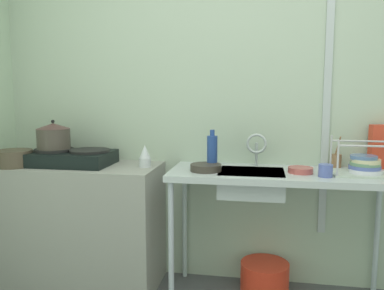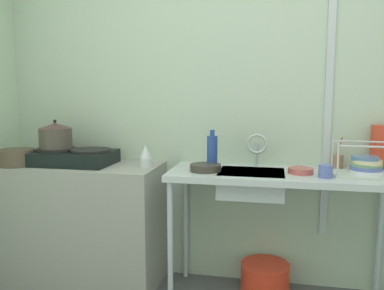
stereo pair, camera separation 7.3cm
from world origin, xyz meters
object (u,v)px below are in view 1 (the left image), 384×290
(stove, at_px, (72,157))
(cup_by_rack, at_px, (326,171))
(pot_on_left_burner, at_px, (53,136))
(dish_rack, at_px, (365,166))
(sink_basin, at_px, (251,183))
(faucet, at_px, (257,145))
(bucket_on_floor, at_px, (265,278))
(percolator, at_px, (145,156))
(cereal_box, at_px, (383,147))
(utensil_jar, at_px, (336,160))
(bottle_by_sink, at_px, (212,152))
(small_bowl_on_drainboard, at_px, (300,170))
(pot_beside_stove, at_px, (14,158))
(frying_pan, at_px, (206,168))

(stove, xyz_separation_m, cup_by_rack, (1.69, -0.11, -0.02))
(pot_on_left_burner, relative_size, dish_rack, 0.60)
(pot_on_left_burner, bearing_deg, sink_basin, -0.77)
(faucet, height_order, cup_by_rack, faucet)
(bucket_on_floor, bearing_deg, percolator, -175.25)
(cereal_box, xyz_separation_m, utensil_jar, (-0.29, 0.01, -0.10))
(pot_on_left_burner, height_order, bottle_by_sink, pot_on_left_burner)
(sink_basin, bearing_deg, percolator, 178.02)
(small_bowl_on_drainboard, bearing_deg, sink_basin, -179.59)
(pot_beside_stove, xyz_separation_m, cup_by_rack, (2.06, 0.02, -0.02))
(utensil_jar, bearing_deg, small_bowl_on_drainboard, -138.20)
(pot_beside_stove, bearing_deg, dish_rack, 3.06)
(percolator, xyz_separation_m, frying_pan, (0.43, -0.07, -0.05))
(pot_beside_stove, height_order, percolator, percolator)
(stove, bearing_deg, utensil_jar, 6.67)
(pot_on_left_burner, xyz_separation_m, bottle_by_sink, (1.12, 0.02, -0.09))
(faucet, xyz_separation_m, utensil_jar, (0.53, 0.08, -0.10))
(pot_beside_stove, height_order, frying_pan, pot_beside_stove)
(stove, relative_size, frying_pan, 2.75)
(faucet, relative_size, cereal_box, 0.79)
(bucket_on_floor, bearing_deg, small_bowl_on_drainboard, -24.00)
(dish_rack, bearing_deg, bucket_on_floor, 172.26)
(bucket_on_floor, bearing_deg, pot_on_left_burner, -177.13)
(pot_beside_stove, xyz_separation_m, sink_basin, (1.61, 0.11, -0.13))
(pot_beside_stove, distance_m, faucet, 1.66)
(frying_pan, height_order, bucket_on_floor, frying_pan)
(pot_on_left_burner, bearing_deg, cup_by_rack, -3.51)
(percolator, bearing_deg, cup_by_rack, -5.81)
(sink_basin, distance_m, small_bowl_on_drainboard, 0.32)
(percolator, xyz_separation_m, bottle_by_sink, (0.46, 0.01, 0.04))
(sink_basin, relative_size, small_bowl_on_drainboard, 2.67)
(cereal_box, xyz_separation_m, bucket_on_floor, (-0.75, -0.13, -0.91))
(percolator, relative_size, sink_basin, 0.37)
(frying_pan, height_order, utensil_jar, utensil_jar)
(stove, distance_m, cup_by_rack, 1.70)
(cup_by_rack, height_order, small_bowl_on_drainboard, cup_by_rack)
(pot_on_left_burner, relative_size, faucet, 1.01)
(cup_by_rack, bearing_deg, stove, 176.21)
(frying_pan, xyz_separation_m, bottle_by_sink, (0.03, 0.08, 0.09))
(stove, distance_m, percolator, 0.53)
(utensil_jar, distance_m, bucket_on_floor, 0.94)
(frying_pan, bearing_deg, cereal_box, 13.09)
(sink_basin, relative_size, dish_rack, 1.07)
(cup_by_rack, relative_size, utensil_jar, 0.39)
(dish_rack, xyz_separation_m, utensil_jar, (-0.13, 0.22, -0.00))
(cereal_box, relative_size, bucket_on_floor, 0.89)
(sink_basin, bearing_deg, frying_pan, -172.18)
(percolator, relative_size, small_bowl_on_drainboard, 0.97)
(frying_pan, xyz_separation_m, utensil_jar, (0.85, 0.27, 0.03))
(faucet, bearing_deg, sink_basin, -99.78)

